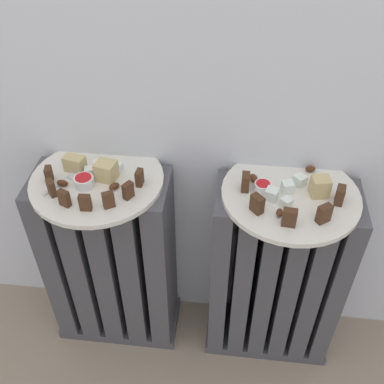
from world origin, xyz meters
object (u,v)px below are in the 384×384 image
(plate_right, at_px, (290,195))
(radiator_right, at_px, (275,277))
(jam_bowl_left, at_px, (84,181))
(jam_bowl_right, at_px, (263,187))
(fork, at_px, (62,182))
(plate_left, at_px, (97,180))
(radiator_left, at_px, (112,263))

(plate_right, bearing_deg, radiator_right, 90.00)
(plate_right, xyz_separation_m, jam_bowl_left, (-0.46, -0.03, 0.02))
(radiator_right, xyz_separation_m, jam_bowl_left, (-0.46, -0.03, 0.31))
(radiator_right, relative_size, jam_bowl_right, 14.76)
(jam_bowl_left, relative_size, jam_bowl_right, 1.17)
(radiator_right, distance_m, plate_right, 0.29)
(jam_bowl_right, bearing_deg, fork, -177.12)
(jam_bowl_left, height_order, fork, jam_bowl_left)
(radiator_right, distance_m, fork, 0.60)
(plate_left, height_order, plate_right, same)
(radiator_left, xyz_separation_m, fork, (-0.07, -0.02, 0.30))
(jam_bowl_left, height_order, jam_bowl_right, jam_bowl_left)
(plate_left, xyz_separation_m, fork, (-0.07, -0.02, 0.01))
(radiator_right, height_order, plate_left, plate_left)
(jam_bowl_right, bearing_deg, jam_bowl_left, -176.07)
(jam_bowl_right, bearing_deg, plate_left, 179.83)
(radiator_right, xyz_separation_m, jam_bowl_right, (-0.06, -0.00, 0.31))
(jam_bowl_left, bearing_deg, radiator_right, 3.53)
(radiator_right, bearing_deg, plate_left, -180.00)
(radiator_left, relative_size, radiator_right, 1.00)
(jam_bowl_right, bearing_deg, radiator_left, 179.83)
(jam_bowl_left, xyz_separation_m, fork, (-0.05, 0.00, -0.01))
(plate_left, bearing_deg, jam_bowl_right, -0.17)
(plate_right, distance_m, jam_bowl_right, 0.07)
(fork, bearing_deg, plate_right, 2.66)
(plate_left, height_order, fork, fork)
(radiator_left, distance_m, radiator_right, 0.44)
(radiator_left, relative_size, jam_bowl_left, 12.64)
(radiator_right, relative_size, plate_left, 1.83)
(fork, bearing_deg, radiator_left, 18.08)
(radiator_left, distance_m, jam_bowl_right, 0.49)
(radiator_right, bearing_deg, radiator_left, -180.00)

